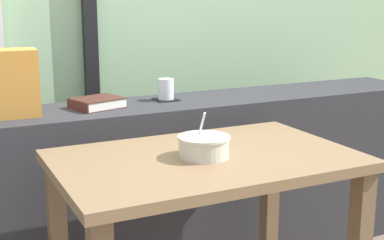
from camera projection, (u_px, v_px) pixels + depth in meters
dark_console_ledge at (157, 188)px, 2.47m from camera, size 2.80×0.39×0.79m
breakfast_table at (205, 192)px, 1.85m from camera, size 1.00×0.64×0.72m
coaster_square at (166, 100)px, 2.45m from camera, size 0.10×0.10×0.00m
juice_glass at (166, 90)px, 2.44m from camera, size 0.07×0.07×0.09m
closed_book at (97, 103)px, 2.28m from camera, size 0.23×0.21×0.04m
soup_bowl at (204, 147)px, 1.80m from camera, size 0.17×0.17×0.16m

